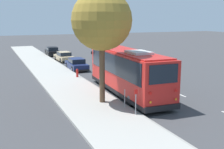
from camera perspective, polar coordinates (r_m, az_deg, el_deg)
name	(u,v)px	position (r m, az deg, el deg)	size (l,w,h in m)	color
ground_plane	(127,92)	(22.30, 3.09, -3.65)	(160.00, 160.00, 0.00)	#3D3D3F
sidewalk_slab	(81,97)	(20.90, -6.35, -4.53)	(80.00, 4.04, 0.15)	#A3A099
curb_strip	(107,94)	(21.58, -1.04, -3.94)	(80.00, 0.14, 0.15)	gray
shuttle_bus	(128,70)	(21.41, 3.18, 0.94)	(10.66, 2.94, 3.54)	red
parked_sedan_navy	(77,64)	(32.19, -7.22, 2.07)	(4.57, 1.90, 1.30)	#19234C
parked_sedan_tan	(64,57)	(38.78, -9.75, 3.57)	(4.41, 1.93, 1.29)	tan
parked_sedan_black	(52,51)	(45.08, -12.05, 4.60)	(4.20, 1.91, 1.32)	black
street_tree	(101,16)	(18.59, -2.23, 11.73)	(3.96, 3.96, 8.07)	brown
sign_post_near	(136,102)	(16.70, 4.85, -5.51)	(0.06, 0.22, 1.54)	gray
sign_post_far	(125,98)	(18.01, 2.61, -4.89)	(0.06, 0.06, 1.18)	gray
fire_hydrant	(77,73)	(27.42, -7.08, 0.33)	(0.22, 0.22, 0.81)	red
lane_stripe_mid	(176,93)	(22.66, 12.88, -3.67)	(2.40, 0.14, 0.01)	silver
lane_stripe_ahead	(139,78)	(27.56, 5.49, -0.75)	(2.40, 0.14, 0.01)	silver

